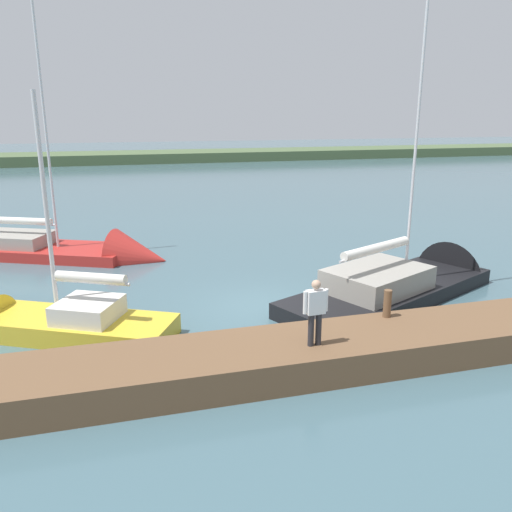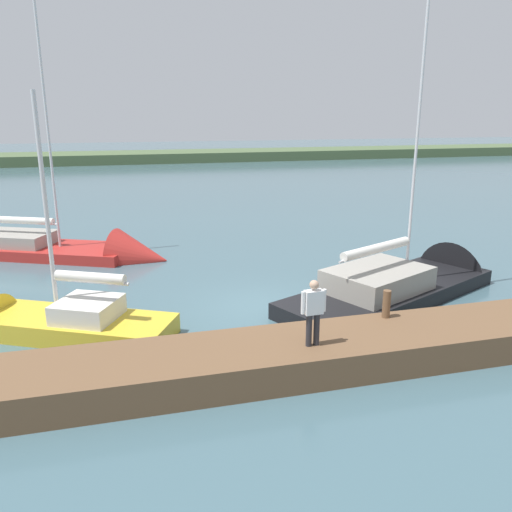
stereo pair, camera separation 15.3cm
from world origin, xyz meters
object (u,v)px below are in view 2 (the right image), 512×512
sailboat_outer_mooring (421,284)px  sailboat_far_right (41,327)px  sailboat_inner_slip (77,254)px  person_on_dock (313,309)px  mooring_post_near (386,304)px

sailboat_outer_mooring → sailboat_far_right: bearing=157.9°
sailboat_inner_slip → person_on_dock: 13.92m
sailboat_outer_mooring → mooring_post_near: bearing=-157.6°
sailboat_far_right → sailboat_outer_mooring: bearing=-149.9°
sailboat_inner_slip → sailboat_far_right: bearing=-67.8°
sailboat_inner_slip → sailboat_far_right: sailboat_inner_slip is taller
mooring_post_near → sailboat_inner_slip: sailboat_inner_slip is taller
mooring_post_near → sailboat_far_right: (9.03, -3.17, -0.97)m
sailboat_outer_mooring → sailboat_far_right: sailboat_outer_mooring is taller
mooring_post_near → person_on_dock: 2.78m
sailboat_outer_mooring → person_on_dock: 7.92m
sailboat_inner_slip → sailboat_outer_mooring: (-12.13, 7.48, 0.00)m
mooring_post_near → person_on_dock: bearing=23.9°
mooring_post_near → person_on_dock: size_ratio=0.47×
sailboat_inner_slip → sailboat_far_right: size_ratio=1.63×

